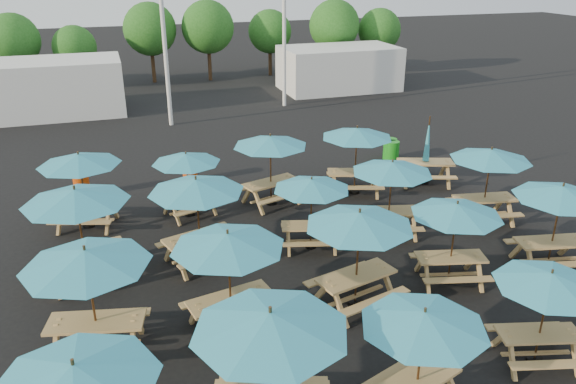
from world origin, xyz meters
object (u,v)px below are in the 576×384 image
object	(u,v)px
picnic_unit_3	(79,163)
picnic_unit_14	(392,171)
waste_bin_2	(392,152)
picnic_unit_1	(86,263)
picnic_unit_10	(312,187)
picnic_unit_0	(76,380)
picnic_unit_2	(76,200)
picnic_unit_8	(424,324)
picnic_unit_19	(426,156)
picnic_unit_13	(456,213)
picnic_unit_15	(357,136)
picnic_unit_5	(228,245)
picnic_unit_9	(359,224)
picnic_unit_12	(550,284)
picnic_unit_6	(196,189)
waste_bin_1	(190,170)
picnic_unit_11	(270,144)
picnic_unit_17	(561,196)
picnic_unit_18	(491,158)
waste_bin_3	(390,149)
picnic_unit_7	(186,161)
waste_bin_0	(82,184)

from	to	relation	value
picnic_unit_3	picnic_unit_14	world-z (taller)	picnic_unit_3
waste_bin_2	picnic_unit_1	bearing A→B (deg)	-142.22
picnic_unit_10	waste_bin_2	distance (m)	8.16
picnic_unit_0	picnic_unit_2	distance (m)	6.46
picnic_unit_8	picnic_unit_19	distance (m)	11.54
picnic_unit_13	picnic_unit_15	world-z (taller)	picnic_unit_15
picnic_unit_5	picnic_unit_14	world-z (taller)	picnic_unit_5
picnic_unit_3	picnic_unit_5	xyz separation A→B (m)	(3.04, -6.37, 0.02)
picnic_unit_9	picnic_unit_1	bearing A→B (deg)	165.72
picnic_unit_0	picnic_unit_19	xyz separation A→B (m)	(11.53, 9.69, -1.06)
picnic_unit_8	picnic_unit_12	distance (m)	3.05
picnic_unit_6	picnic_unit_14	size ratio (longest dim) A/B	1.08
picnic_unit_6	picnic_unit_12	world-z (taller)	picnic_unit_6
waste_bin_1	picnic_unit_19	bearing A→B (deg)	-19.22
picnic_unit_11	waste_bin_1	size ratio (longest dim) A/B	3.53
picnic_unit_5	picnic_unit_17	size ratio (longest dim) A/B	1.01
picnic_unit_18	waste_bin_2	bearing A→B (deg)	101.20
picnic_unit_0	picnic_unit_15	distance (m)	12.99
picnic_unit_11	picnic_unit_12	bearing A→B (deg)	-90.31
picnic_unit_10	picnic_unit_19	distance (m)	6.61
picnic_unit_10	picnic_unit_13	size ratio (longest dim) A/B	0.97
picnic_unit_2	picnic_unit_17	xyz separation A→B (m)	(11.63, -3.13, -0.15)
picnic_unit_8	picnic_unit_10	size ratio (longest dim) A/B	1.07
waste_bin_3	picnic_unit_15	bearing A→B (deg)	-135.00
picnic_unit_3	picnic_unit_11	xyz separation A→B (m)	(5.81, -0.06, 0.02)
picnic_unit_11	waste_bin_1	xyz separation A→B (m)	(-2.25, 2.89, -1.65)
picnic_unit_12	waste_bin_2	distance (m)	12.24
picnic_unit_3	picnic_unit_7	distance (m)	3.10
picnic_unit_5	picnic_unit_17	bearing A→B (deg)	-11.21
picnic_unit_7	picnic_unit_3	bearing A→B (deg)	159.55
picnic_unit_9	picnic_unit_17	xyz separation A→B (m)	(5.59, 0.01, -0.07)
picnic_unit_5	picnic_unit_17	xyz separation A→B (m)	(8.58, 0.02, -0.03)
picnic_unit_3	picnic_unit_12	xyz separation A→B (m)	(8.66, -9.37, -0.23)
picnic_unit_7	picnic_unit_11	size ratio (longest dim) A/B	0.88
picnic_unit_0	picnic_unit_17	size ratio (longest dim) A/B	1.03
picnic_unit_6	picnic_unit_9	distance (m)	4.42
waste_bin_0	picnic_unit_11	bearing A→B (deg)	-23.76
picnic_unit_1	picnic_unit_8	distance (m)	6.40
picnic_unit_17	picnic_unit_12	bearing A→B (deg)	-122.98
picnic_unit_17	picnic_unit_18	xyz separation A→B (m)	(0.09, 2.99, 0.01)
picnic_unit_7	picnic_unit_10	size ratio (longest dim) A/B	1.02
picnic_unit_12	waste_bin_2	bearing A→B (deg)	90.83
picnic_unit_15	waste_bin_2	xyz separation A→B (m)	(2.76, 2.49, -1.65)
picnic_unit_0	picnic_unit_8	distance (m)	5.54
picnic_unit_11	picnic_unit_12	world-z (taller)	picnic_unit_11
picnic_unit_14	waste_bin_2	xyz separation A→B (m)	(3.12, 5.69, -1.57)
picnic_unit_8	picnic_unit_2	bearing A→B (deg)	111.13
waste_bin_2	waste_bin_3	distance (m)	0.37
picnic_unit_14	picnic_unit_7	bearing A→B (deg)	164.68
picnic_unit_9	picnic_unit_13	world-z (taller)	picnic_unit_9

